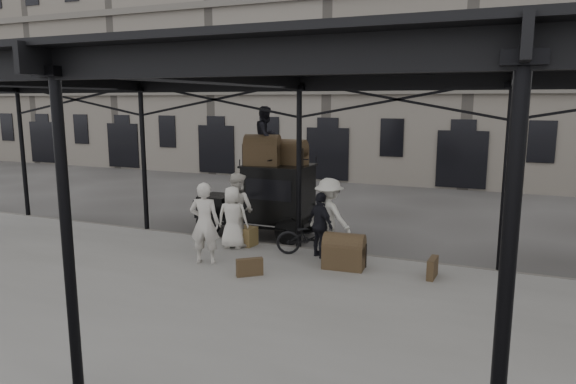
% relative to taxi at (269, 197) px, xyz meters
% --- Properties ---
extents(ground, '(120.00, 120.00, 0.00)m').
position_rel_taxi_xyz_m(ground, '(1.43, -3.20, -1.20)').
color(ground, '#383533').
rests_on(ground, ground).
extents(platform, '(28.00, 8.00, 0.15)m').
position_rel_taxi_xyz_m(platform, '(1.43, -5.20, -1.13)').
color(platform, slate).
rests_on(platform, ground).
extents(canopy, '(22.50, 9.00, 4.74)m').
position_rel_taxi_xyz_m(canopy, '(1.43, -4.92, 3.39)').
color(canopy, black).
rests_on(canopy, ground).
extents(building_frontage, '(64.00, 8.00, 14.00)m').
position_rel_taxi_xyz_m(building_frontage, '(1.43, 14.80, 5.80)').
color(building_frontage, slate).
rests_on(building_frontage, ground).
extents(taxi, '(3.65, 1.55, 2.18)m').
position_rel_taxi_xyz_m(taxi, '(0.00, 0.00, 0.00)').
color(taxi, black).
rests_on(taxi, ground).
extents(porter_left, '(0.82, 0.64, 1.98)m').
position_rel_taxi_xyz_m(porter_left, '(-0.13, -3.37, -0.07)').
color(porter_left, beige).
rests_on(porter_left, platform).
extents(porter_midleft, '(1.16, 1.02, 1.98)m').
position_rel_taxi_xyz_m(porter_midleft, '(-0.18, -1.62, -0.06)').
color(porter_midleft, beige).
rests_on(porter_midleft, platform).
extents(porter_centre, '(0.91, 0.71, 1.66)m').
position_rel_taxi_xyz_m(porter_centre, '(-0.15, -1.95, -0.22)').
color(porter_centre, silver).
rests_on(porter_centre, platform).
extents(porter_official, '(1.02, 0.90, 1.65)m').
position_rel_taxi_xyz_m(porter_official, '(2.27, -1.85, -0.23)').
color(porter_official, black).
rests_on(porter_official, platform).
extents(porter_right, '(1.45, 1.13, 1.97)m').
position_rel_taxi_xyz_m(porter_right, '(2.39, -1.55, -0.07)').
color(porter_right, beige).
rests_on(porter_right, platform).
extents(bicycle, '(1.90, 1.18, 0.94)m').
position_rel_taxi_xyz_m(bicycle, '(1.99, -1.73, -0.58)').
color(bicycle, black).
rests_on(bicycle, platform).
extents(porter_roof, '(0.72, 0.88, 1.69)m').
position_rel_taxi_xyz_m(porter_roof, '(-0.03, -0.10, 1.82)').
color(porter_roof, black).
rests_on(porter_roof, taxi).
extents(steamer_trunk_roof_near, '(1.10, 0.78, 0.74)m').
position_rel_taxi_xyz_m(steamer_trunk_roof_near, '(-0.08, -0.25, 1.34)').
color(steamer_trunk_roof_near, '#4B3C22').
rests_on(steamer_trunk_roof_near, taxi).
extents(steamer_trunk_roof_far, '(0.89, 0.61, 0.61)m').
position_rel_taxi_xyz_m(steamer_trunk_roof_far, '(0.67, 0.20, 1.28)').
color(steamer_trunk_roof_far, '#4B3C22').
rests_on(steamer_trunk_roof_far, taxi).
extents(steamer_trunk_platform, '(0.99, 0.65, 0.70)m').
position_rel_taxi_xyz_m(steamer_trunk_platform, '(3.07, -2.44, -0.71)').
color(steamer_trunk_platform, '#4B3C22').
rests_on(steamer_trunk_platform, platform).
extents(wicker_hamper, '(0.65, 0.52, 0.50)m').
position_rel_taxi_xyz_m(wicker_hamper, '(0.01, -1.61, -0.80)').
color(wicker_hamper, brown).
rests_on(wicker_hamper, platform).
extents(suitcase_upright, '(0.18, 0.61, 0.45)m').
position_rel_taxi_xyz_m(suitcase_upright, '(5.07, -2.34, -0.83)').
color(suitcase_upright, '#4B3C22').
rests_on(suitcase_upright, platform).
extents(suitcase_flat, '(0.56, 0.50, 0.40)m').
position_rel_taxi_xyz_m(suitcase_flat, '(1.28, -3.79, -0.85)').
color(suitcase_flat, '#4B3C22').
rests_on(suitcase_flat, platform).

